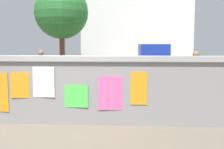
{
  "coord_description": "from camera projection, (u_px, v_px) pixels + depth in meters",
  "views": [
    {
      "loc": [
        1.26,
        -6.13,
        1.8
      ],
      "look_at": [
        0.76,
        2.0,
        0.93
      ],
      "focal_mm": 43.71,
      "sensor_mm": 36.0,
      "label": 1
    }
  ],
  "objects": [
    {
      "name": "person_bystander",
      "position": [
        195.0,
        70.0,
        8.9
      ],
      "size": [
        0.4,
        0.4,
        1.62
      ],
      "color": "#BF6626",
      "rests_on": "ground"
    },
    {
      "name": "motorcycle",
      "position": [
        166.0,
        93.0,
        7.74
      ],
      "size": [
        1.9,
        0.56,
        0.87
      ],
      "color": "black",
      "rests_on": "ground"
    },
    {
      "name": "tree_roadside",
      "position": [
        61.0,
        12.0,
        16.85
      ],
      "size": [
        3.32,
        3.32,
        5.51
      ],
      "color": "brown",
      "rests_on": "ground"
    },
    {
      "name": "ground",
      "position": [
        105.0,
        80.0,
        14.29
      ],
      "size": [
        60.0,
        60.0,
        0.0
      ],
      "primitive_type": "plane",
      "color": "#6B6051"
    },
    {
      "name": "poster_wall",
      "position": [
        74.0,
        89.0,
        6.27
      ],
      "size": [
        8.15,
        0.42,
        1.57
      ],
      "color": "gray",
      "rests_on": "ground"
    },
    {
      "name": "bicycle_far",
      "position": [
        46.0,
        98.0,
        7.45
      ],
      "size": [
        1.67,
        0.56,
        0.95
      ],
      "color": "black",
      "rests_on": "ground"
    },
    {
      "name": "building_background",
      "position": [
        136.0,
        12.0,
        23.16
      ],
      "size": [
        8.61,
        7.03,
        9.13
      ],
      "color": "white",
      "rests_on": "ground"
    },
    {
      "name": "auto_rickshaw_truck",
      "position": [
        130.0,
        66.0,
        11.86
      ],
      "size": [
        3.67,
        1.67,
        1.85
      ],
      "color": "black",
      "rests_on": "ground"
    },
    {
      "name": "bicycle_near",
      "position": [
        17.0,
        90.0,
        8.9
      ],
      "size": [
        1.65,
        0.61,
        0.95
      ],
      "color": "black",
      "rests_on": "ground"
    },
    {
      "name": "person_walking",
      "position": [
        41.0,
        66.0,
        10.72
      ],
      "size": [
        0.47,
        0.47,
        1.62
      ],
      "color": "#3F994C",
      "rests_on": "ground"
    }
  ]
}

